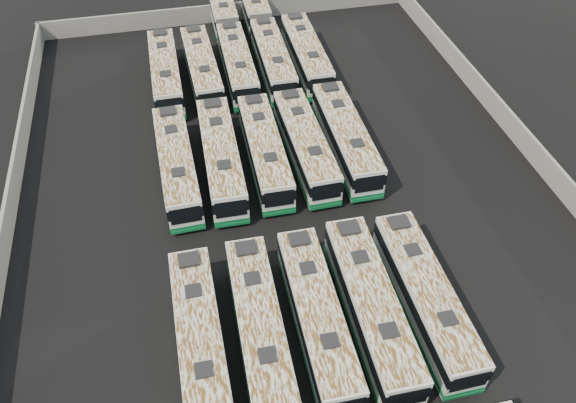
% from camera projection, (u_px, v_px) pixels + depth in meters
% --- Properties ---
extents(ground, '(140.00, 140.00, 0.00)m').
position_uv_depth(ground, '(300.00, 230.00, 44.61)').
color(ground, black).
rests_on(ground, ground).
extents(perimeter_wall, '(45.20, 73.20, 2.20)m').
position_uv_depth(perimeter_wall, '(300.00, 220.00, 43.83)').
color(perimeter_wall, slate).
rests_on(perimeter_wall, ground).
extents(bus_midfront_far_left, '(2.77, 13.06, 3.68)m').
position_uv_depth(bus_midfront_far_left, '(201.00, 342.00, 35.25)').
color(bus_midfront_far_left, silver).
rests_on(bus_midfront_far_left, ground).
extents(bus_midfront_left, '(3.09, 13.18, 3.70)m').
position_uv_depth(bus_midfront_left, '(260.00, 329.00, 35.92)').
color(bus_midfront_left, silver).
rests_on(bus_midfront_left, ground).
extents(bus_midfront_center, '(2.92, 13.01, 3.66)m').
position_uv_depth(bus_midfront_center, '(317.00, 317.00, 36.61)').
color(bus_midfront_center, silver).
rests_on(bus_midfront_center, ground).
extents(bus_midfront_right, '(3.07, 13.50, 3.80)m').
position_uv_depth(bus_midfront_right, '(371.00, 307.00, 37.08)').
color(bus_midfront_right, silver).
rests_on(bus_midfront_right, ground).
extents(bus_midfront_far_right, '(2.81, 13.09, 3.69)m').
position_uv_depth(bus_midfront_far_right, '(425.00, 297.00, 37.71)').
color(bus_midfront_far_right, silver).
rests_on(bus_midfront_far_right, ground).
extents(bus_midback_far_left, '(3.06, 13.15, 3.69)m').
position_uv_depth(bus_midback_far_left, '(177.00, 164.00, 47.38)').
color(bus_midback_far_left, silver).
rests_on(bus_midback_far_left, ground).
extents(bus_midback_left, '(3.17, 13.54, 3.80)m').
position_uv_depth(bus_midback_left, '(221.00, 157.00, 47.96)').
color(bus_midback_left, silver).
rests_on(bus_midback_left, ground).
extents(bus_midback_center, '(2.98, 13.08, 3.67)m').
position_uv_depth(bus_midback_center, '(265.00, 150.00, 48.72)').
color(bus_midback_center, silver).
rests_on(bus_midback_center, ground).
extents(bus_midback_right, '(2.97, 13.18, 3.71)m').
position_uv_depth(bus_midback_right, '(305.00, 145.00, 49.26)').
color(bus_midback_right, silver).
rests_on(bus_midback_right, ground).
extents(bus_midback_far_right, '(2.94, 13.38, 3.77)m').
position_uv_depth(bus_midback_far_right, '(346.00, 137.00, 49.95)').
color(bus_midback_far_right, silver).
rests_on(bus_midback_far_right, ground).
extents(bus_back_far_left, '(2.81, 13.05, 3.68)m').
position_uv_depth(bus_back_far_left, '(166.00, 73.00, 57.66)').
color(bus_back_far_left, silver).
rests_on(bus_back_far_left, ground).
extents(bus_back_left, '(3.05, 13.08, 3.67)m').
position_uv_depth(bus_back_left, '(202.00, 68.00, 58.28)').
color(bus_back_left, silver).
rests_on(bus_back_left, ground).
extents(bus_back_center, '(3.06, 20.17, 3.65)m').
position_uv_depth(bus_back_center, '(233.00, 48.00, 61.28)').
color(bus_back_center, silver).
rests_on(bus_back_center, ground).
extents(bus_back_right, '(3.19, 20.37, 3.69)m').
position_uv_depth(bus_back_right, '(267.00, 43.00, 61.95)').
color(bus_back_right, silver).
rests_on(bus_back_right, ground).
extents(bus_back_far_right, '(3.01, 13.30, 3.74)m').
position_uv_depth(bus_back_far_right, '(306.00, 55.00, 60.16)').
color(bus_back_far_right, silver).
rests_on(bus_back_far_right, ground).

